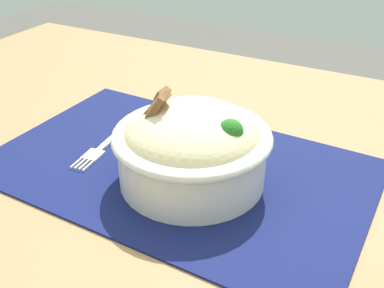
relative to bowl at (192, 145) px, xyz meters
name	(u,v)px	position (x,y,z in m)	size (l,w,h in m)	color
table	(154,205)	(0.07, -0.02, -0.12)	(1.15, 0.85, 0.76)	#99754C
placemat	(179,166)	(0.03, -0.02, -0.05)	(0.47, 0.30, 0.00)	#11194C
bowl	(192,145)	(0.00, 0.00, 0.00)	(0.21, 0.21, 0.11)	silver
fork	(103,147)	(0.14, -0.01, -0.05)	(0.03, 0.14, 0.00)	silver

